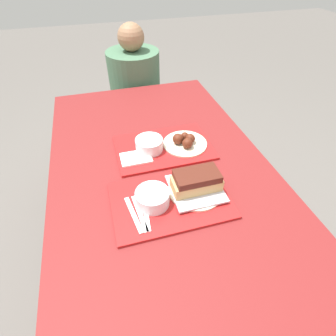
% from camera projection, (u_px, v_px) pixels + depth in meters
% --- Properties ---
extents(ground_plane, '(12.00, 12.00, 0.00)m').
position_uv_depth(ground_plane, '(165.00, 264.00, 1.62)').
color(ground_plane, '#605B56').
extents(picnic_table, '(0.93, 1.69, 0.77)m').
position_uv_depth(picnic_table, '(164.00, 188.00, 1.16)').
color(picnic_table, maroon).
rests_on(picnic_table, ground_plane).
extents(picnic_bench_far, '(0.89, 0.28, 0.42)m').
position_uv_depth(picnic_bench_far, '(130.00, 124.00, 2.14)').
color(picnic_bench_far, maroon).
rests_on(picnic_bench_far, ground_plane).
extents(tray_near, '(0.44, 0.29, 0.01)m').
position_uv_depth(tray_near, '(171.00, 200.00, 0.98)').
color(tray_near, red).
rests_on(tray_near, picnic_table).
extents(tray_far, '(0.44, 0.29, 0.01)m').
position_uv_depth(tray_far, '(164.00, 147.00, 1.22)').
color(tray_far, red).
rests_on(tray_far, picnic_table).
extents(bowl_coleslaw_near, '(0.12, 0.12, 0.06)m').
position_uv_depth(bowl_coleslaw_near, '(152.00, 197.00, 0.94)').
color(bowl_coleslaw_near, silver).
rests_on(bowl_coleslaw_near, tray_near).
extents(brisket_sandwich_plate, '(0.21, 0.21, 0.09)m').
position_uv_depth(brisket_sandwich_plate, '(196.00, 184.00, 0.99)').
color(brisket_sandwich_plate, beige).
rests_on(brisket_sandwich_plate, tray_near).
extents(plastic_fork_near, '(0.03, 0.17, 0.00)m').
position_uv_depth(plastic_fork_near, '(140.00, 213.00, 0.93)').
color(plastic_fork_near, white).
rests_on(plastic_fork_near, tray_near).
extents(plastic_knife_near, '(0.03, 0.17, 0.00)m').
position_uv_depth(plastic_knife_near, '(146.00, 212.00, 0.93)').
color(plastic_knife_near, white).
rests_on(plastic_knife_near, tray_near).
extents(plastic_spoon_near, '(0.04, 0.17, 0.00)m').
position_uv_depth(plastic_spoon_near, '(134.00, 215.00, 0.92)').
color(plastic_spoon_near, white).
rests_on(plastic_spoon_near, tray_near).
extents(bowl_coleslaw_far, '(0.12, 0.12, 0.06)m').
position_uv_depth(bowl_coleslaw_far, '(149.00, 144.00, 1.18)').
color(bowl_coleslaw_far, silver).
rests_on(bowl_coleslaw_far, tray_far).
extents(wings_plate_far, '(0.21, 0.21, 0.06)m').
position_uv_depth(wings_plate_far, '(185.00, 142.00, 1.22)').
color(wings_plate_far, beige).
rests_on(wings_plate_far, tray_far).
extents(napkin_far, '(0.13, 0.09, 0.01)m').
position_uv_depth(napkin_far, '(136.00, 158.00, 1.15)').
color(napkin_far, white).
rests_on(napkin_far, tray_far).
extents(person_seated_across, '(0.37, 0.37, 0.68)m').
position_uv_depth(person_seated_across, '(135.00, 83.00, 1.92)').
color(person_seated_across, '#477051').
rests_on(person_seated_across, picnic_bench_far).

